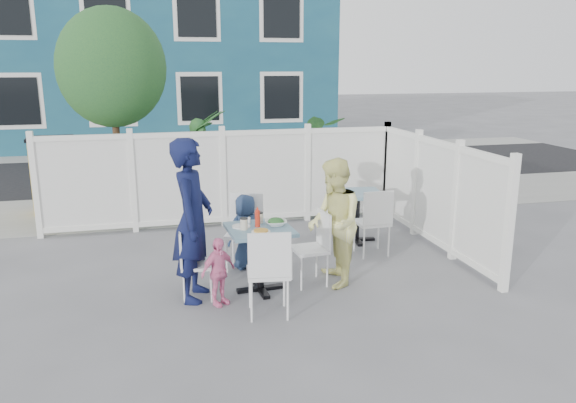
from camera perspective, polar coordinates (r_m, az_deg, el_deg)
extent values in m
plane|color=slate|center=(7.30, -4.79, -7.67)|extent=(80.00, 80.00, 0.00)
cube|color=gray|center=(10.90, -7.94, -0.42)|extent=(24.00, 2.60, 0.01)
cube|color=black|center=(14.50, -9.47, 3.10)|extent=(24.00, 5.00, 0.01)
cube|color=gray|center=(17.55, -10.27, 4.94)|extent=(24.00, 1.60, 0.01)
cube|color=navy|center=(20.72, -12.69, 14.49)|extent=(11.00, 6.00, 6.00)
cube|color=black|center=(17.88, -20.35, 9.62)|extent=(1.20, 0.04, 1.40)
cube|color=black|center=(17.88, -7.33, 10.36)|extent=(1.20, 0.04, 1.40)
cube|color=black|center=(17.90, -21.06, 17.60)|extent=(1.20, 0.04, 1.40)
cube|color=black|center=(17.90, -7.59, 18.37)|extent=(1.20, 0.04, 1.40)
cube|color=white|center=(9.37, -6.60, 2.38)|extent=(5.80, 0.04, 1.40)
cube|color=white|center=(9.25, -6.73, 6.88)|extent=(5.86, 0.08, 0.08)
cube|color=white|center=(9.55, -6.47, -2.09)|extent=(5.86, 0.08, 0.12)
cube|color=white|center=(8.55, 14.69, 0.89)|extent=(0.04, 3.60, 1.40)
cube|color=white|center=(8.42, 15.00, 5.81)|extent=(0.08, 3.66, 0.08)
cube|color=white|center=(8.75, 14.39, -3.96)|extent=(0.08, 3.66, 0.12)
cylinder|color=#382316|center=(10.14, -16.92, 4.93)|extent=(0.12, 0.12, 2.40)
ellipsoid|color=#1B4626|center=(10.03, -17.50, 12.85)|extent=(1.80, 1.62, 1.98)
cube|color=gold|center=(11.05, -22.71, 2.34)|extent=(0.75, 0.56, 1.33)
imported|color=#1B4626|center=(10.00, -8.60, 3.78)|extent=(1.21, 1.21, 1.89)
imported|color=#1B4626|center=(10.30, 2.85, 3.62)|extent=(1.90, 1.97, 1.68)
cube|color=#436C77|center=(6.63, -2.88, -2.86)|extent=(0.79, 0.79, 0.04)
cylinder|color=black|center=(6.75, -2.84, -5.98)|extent=(0.09, 0.09, 0.72)
cube|color=black|center=(6.89, -2.80, -8.81)|extent=(0.59, 0.12, 0.04)
cube|color=black|center=(6.89, -2.80, -8.81)|extent=(0.12, 0.59, 0.04)
cube|color=#436C77|center=(8.57, 7.09, 0.79)|extent=(0.81, 0.81, 0.04)
cylinder|color=black|center=(8.66, 7.01, -1.62)|extent=(0.08, 0.08, 0.71)
cube|color=black|center=(8.76, 6.95, -3.85)|extent=(0.58, 0.15, 0.04)
cube|color=black|center=(8.76, 6.95, -3.85)|extent=(0.15, 0.58, 0.04)
cube|color=white|center=(6.62, -9.25, -6.35)|extent=(0.39, 0.40, 0.04)
cube|color=white|center=(6.55, -10.84, -4.55)|extent=(0.05, 0.38, 0.41)
cylinder|color=white|center=(6.85, -7.91, -7.42)|extent=(0.02, 0.02, 0.41)
cylinder|color=white|center=(6.54, -7.79, -8.45)|extent=(0.02, 0.02, 0.41)
cylinder|color=white|center=(6.84, -10.51, -7.54)|extent=(0.02, 0.02, 0.41)
cylinder|color=white|center=(6.54, -10.52, -8.57)|extent=(0.02, 0.02, 0.41)
cube|color=white|center=(6.93, 2.18, -4.90)|extent=(0.43, 0.45, 0.04)
cube|color=white|center=(6.92, 3.65, -2.79)|extent=(0.07, 0.42, 0.45)
cylinder|color=white|center=(6.80, 1.37, -7.28)|extent=(0.02, 0.02, 0.45)
cylinder|color=white|center=(7.11, 0.37, -6.30)|extent=(0.02, 0.02, 0.45)
cylinder|color=white|center=(6.91, 4.01, -6.94)|extent=(0.02, 0.02, 0.45)
cylinder|color=white|center=(7.22, 2.91, -6.00)|extent=(0.02, 0.02, 0.45)
cube|color=white|center=(7.43, -4.50, -3.32)|extent=(0.58, 0.56, 0.04)
cube|color=white|center=(7.55, -4.22, -0.92)|extent=(0.43, 0.19, 0.48)
cylinder|color=white|center=(7.30, -3.27, -5.62)|extent=(0.03, 0.03, 0.48)
cylinder|color=white|center=(7.38, -6.23, -5.46)|extent=(0.03, 0.03, 0.48)
cylinder|color=white|center=(7.64, -2.76, -4.71)|extent=(0.03, 0.03, 0.48)
cylinder|color=white|center=(7.71, -5.59, -4.58)|extent=(0.03, 0.03, 0.48)
cube|color=white|center=(6.10, -2.02, -7.22)|extent=(0.50, 0.48, 0.04)
cube|color=white|center=(5.82, -1.89, -5.49)|extent=(0.45, 0.09, 0.48)
cylinder|color=white|center=(6.35, -3.89, -8.72)|extent=(0.03, 0.03, 0.48)
cylinder|color=white|center=(6.37, -0.39, -8.59)|extent=(0.03, 0.03, 0.48)
cylinder|color=white|center=(6.01, -3.73, -10.05)|extent=(0.03, 0.03, 0.48)
cylinder|color=white|center=(6.04, -0.02, -9.90)|extent=(0.03, 0.03, 0.48)
cube|color=white|center=(8.07, 8.52, -2.13)|extent=(0.45, 0.43, 0.04)
cube|color=white|center=(7.82, 9.17, -0.67)|extent=(0.44, 0.04, 0.47)
cylinder|color=white|center=(8.22, 6.76, -3.48)|extent=(0.03, 0.03, 0.47)
cylinder|color=white|center=(8.36, 9.16, -3.26)|extent=(0.03, 0.03, 0.47)
cylinder|color=white|center=(7.91, 7.72, -4.22)|extent=(0.03, 0.03, 0.47)
cylinder|color=white|center=(8.06, 10.20, -3.97)|extent=(0.03, 0.03, 0.47)
imported|color=#0E143A|center=(6.47, -9.67, -1.89)|extent=(0.63, 0.79, 1.88)
imported|color=#F6F246|center=(6.84, 4.70, -2.19)|extent=(0.68, 0.83, 1.58)
imported|color=navy|center=(7.48, -4.31, -3.06)|extent=(0.57, 0.47, 1.00)
imported|color=pink|center=(6.40, -7.10, -7.09)|extent=(0.50, 0.41, 0.79)
cylinder|color=white|center=(6.45, -2.77, -3.10)|extent=(0.22, 0.22, 0.01)
cylinder|color=white|center=(6.67, -4.79, -2.53)|extent=(0.22, 0.22, 0.01)
imported|color=white|center=(6.70, -1.24, -2.19)|extent=(0.26, 0.26, 0.06)
cylinder|color=beige|center=(6.55, -4.51, -2.32)|extent=(0.09, 0.09, 0.13)
cylinder|color=beige|center=(6.81, -2.89, -1.69)|extent=(0.08, 0.08, 0.12)
cylinder|color=red|center=(6.65, -3.12, -1.75)|extent=(0.06, 0.06, 0.20)
cylinder|color=white|center=(6.80, -3.96, -1.92)|extent=(0.03, 0.03, 0.08)
cylinder|color=black|center=(6.84, -3.94, -1.84)|extent=(0.03, 0.03, 0.07)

